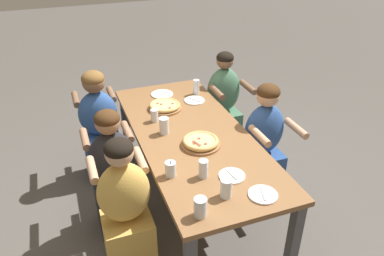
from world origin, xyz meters
name	(u,v)px	position (x,y,z in m)	size (l,w,h in m)	color
ground_plane	(192,207)	(0.00, 0.00, 0.00)	(18.00, 18.00, 0.00)	#514C47
dining_table	(192,142)	(0.00, 0.00, 0.70)	(2.07, 0.87, 0.79)	brown
pizza_board_main	(200,142)	(0.19, 0.00, 0.82)	(0.30, 0.30, 0.06)	#996B42
pizza_board_second	(165,106)	(-0.49, -0.08, 0.82)	(0.31, 0.31, 0.05)	#996B42
empty_plate_a	(232,176)	(0.63, 0.06, 0.80)	(0.18, 0.18, 0.02)	white
empty_plate_b	(194,100)	(-0.55, 0.23, 0.80)	(0.19, 0.19, 0.02)	white
empty_plate_c	(263,195)	(0.87, 0.16, 0.80)	(0.19, 0.19, 0.02)	white
empty_plate_d	(162,94)	(-0.79, -0.02, 0.80)	(0.21, 0.21, 0.02)	white
cocktail_glass_blue	(171,170)	(0.47, -0.33, 0.84)	(0.08, 0.08, 0.14)	silver
drinking_glass_a	(196,88)	(-0.69, 0.30, 0.86)	(0.06, 0.06, 0.15)	silver
drinking_glass_b	(155,116)	(-0.30, -0.23, 0.84)	(0.06, 0.06, 0.11)	silver
drinking_glass_c	(200,208)	(0.90, -0.28, 0.85)	(0.08, 0.08, 0.13)	silver
drinking_glass_d	(203,169)	(0.56, -0.13, 0.86)	(0.06, 0.06, 0.13)	silver
drinking_glass_e	(226,189)	(0.80, -0.07, 0.85)	(0.08, 0.08, 0.13)	silver
drinking_glass_f	(164,127)	(-0.08, -0.21, 0.85)	(0.08, 0.08, 0.14)	silver
diner_far_center	(262,148)	(0.04, 0.65, 0.52)	(0.51, 0.40, 1.14)	#2D5193
diner_near_midright	(126,214)	(0.44, -0.65, 0.51)	(0.51, 0.40, 1.13)	gold
diner_near_left	(100,130)	(-0.80, -0.65, 0.52)	(0.51, 0.40, 1.12)	#2D5193
diner_near_center	(114,177)	(-0.03, -0.65, 0.50)	(0.51, 0.40, 1.10)	#232328
diner_far_left	(223,108)	(-0.81, 0.65, 0.51)	(0.51, 0.40, 1.14)	#477556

